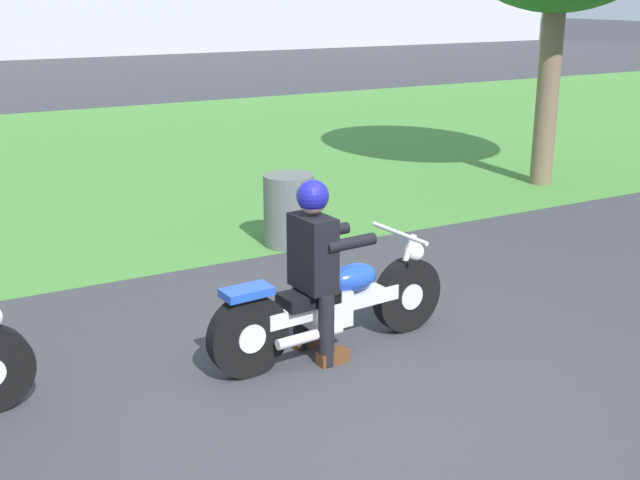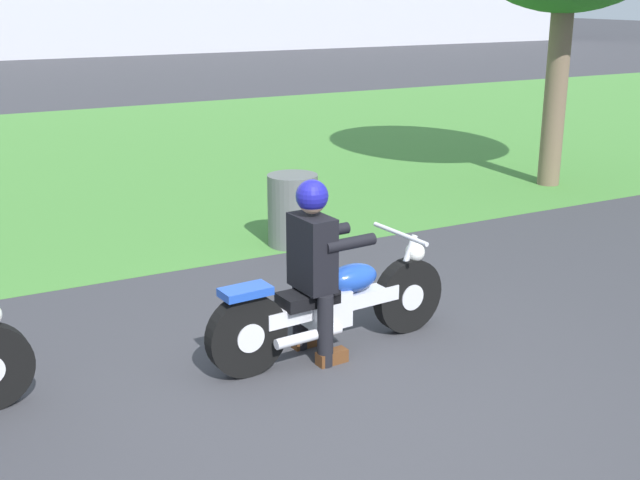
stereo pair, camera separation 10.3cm
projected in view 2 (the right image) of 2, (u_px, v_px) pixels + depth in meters
name	position (u px, v px, depth m)	size (l,w,h in m)	color
ground	(352.00, 414.00, 5.29)	(120.00, 120.00, 0.00)	#38383D
grass_verge	(68.00, 161.00, 13.11)	(60.00, 12.00, 0.01)	#478438
motorcycle_lead	(333.00, 305.00, 6.11)	(2.10, 0.66, 0.87)	black
rider_lead	(314.00, 256.00, 5.90)	(0.57, 0.49, 1.39)	black
trash_can	(293.00, 210.00, 8.70)	(0.55, 0.55, 0.79)	#595E5B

